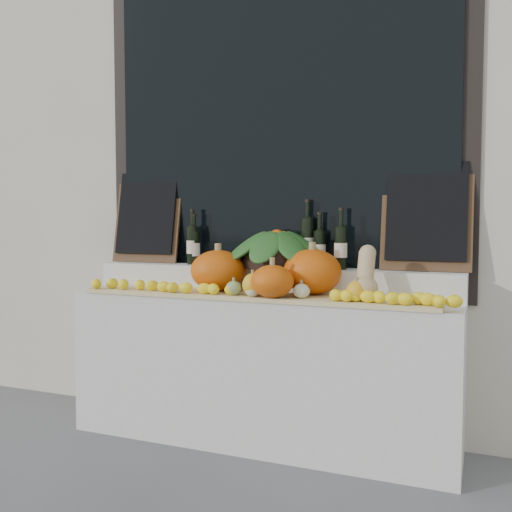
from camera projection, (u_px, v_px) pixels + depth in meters
storefront_facade at (299, 88)px, 3.97m from camera, size 7.00×0.94×4.50m
display_sill at (261, 368)px, 3.41m from camera, size 2.30×0.55×0.88m
rear_tier at (270, 280)px, 3.52m from camera, size 2.30×0.25×0.16m
straw_bedding at (253, 296)px, 3.27m from camera, size 2.10×0.32×0.02m
pumpkin_left at (218, 270)px, 3.41m from camera, size 0.40×0.40×0.24m
pumpkin_right at (312, 272)px, 3.25m from camera, size 0.34×0.34×0.26m
pumpkin_center at (272, 281)px, 3.10m from camera, size 0.31×0.31×0.18m
butternut_squash at (365, 277)px, 3.01m from camera, size 0.15×0.21×0.29m
decorative_gourds at (280, 288)px, 3.11m from camera, size 0.79×0.13×0.15m
lemon_heap at (245, 291)px, 3.17m from camera, size 2.20×0.16×0.06m
produce_bowl at (277, 248)px, 3.47m from camera, size 0.69×0.69×0.24m
wine_bottle_far_left at (192, 245)px, 3.71m from camera, size 0.08×0.08×0.36m
wine_bottle_near_left at (194, 247)px, 3.72m from camera, size 0.08×0.08×0.33m
wine_bottle_tall at (307, 242)px, 3.46m from camera, size 0.08×0.08×0.41m
wine_bottle_near_right at (319, 249)px, 3.41m from camera, size 0.08×0.08×0.34m
wine_bottle_far_right at (341, 248)px, 3.32m from camera, size 0.08×0.08×0.36m
chalkboard_left at (147, 215)px, 3.90m from camera, size 0.50×0.14×0.61m
chalkboard_right at (426, 214)px, 3.21m from camera, size 0.50×0.14×0.61m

